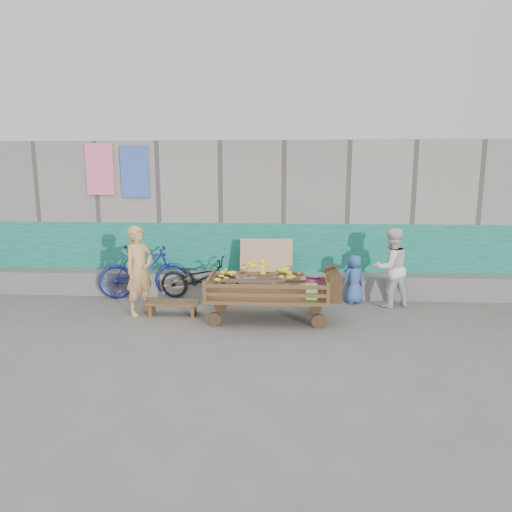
# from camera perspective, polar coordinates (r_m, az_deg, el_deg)

# --- Properties ---
(ground) EXTENTS (80.00, 80.00, 0.00)m
(ground) POSITION_cam_1_polar(r_m,az_deg,el_deg) (6.80, -2.10, -10.13)
(ground) COLOR #5D5B55
(ground) RESTS_ON ground
(building_wall) EXTENTS (12.00, 3.50, 3.00)m
(building_wall) POSITION_cam_1_polar(r_m,az_deg,el_deg) (10.45, 0.07, 5.33)
(building_wall) COLOR gray
(building_wall) RESTS_ON ground
(banana_cart) EXTENTS (2.14, 0.98, 0.91)m
(banana_cart) POSITION_cam_1_polar(r_m,az_deg,el_deg) (7.41, 1.10, -3.40)
(banana_cart) COLOR #542E1F
(banana_cart) RESTS_ON ground
(bench) EXTENTS (0.90, 0.27, 0.22)m
(bench) POSITION_cam_1_polar(r_m,az_deg,el_deg) (7.89, -10.37, -6.13)
(bench) COLOR #542E1F
(bench) RESTS_ON ground
(vendor_man) EXTENTS (0.60, 0.66, 1.52)m
(vendor_man) POSITION_cam_1_polar(r_m,az_deg,el_deg) (7.93, -14.40, -1.77)
(vendor_man) COLOR tan
(vendor_man) RESTS_ON ground
(woman) EXTENTS (0.84, 0.76, 1.42)m
(woman) POSITION_cam_1_polar(r_m,az_deg,el_deg) (8.51, 16.50, -1.38)
(woman) COLOR white
(woman) RESTS_ON ground
(child) EXTENTS (0.53, 0.46, 0.91)m
(child) POSITION_cam_1_polar(r_m,az_deg,el_deg) (8.60, 12.15, -2.84)
(child) COLOR #32569B
(child) RESTS_ON ground
(bicycle_dark) EXTENTS (1.59, 0.68, 0.81)m
(bicycle_dark) POSITION_cam_1_polar(r_m,az_deg,el_deg) (8.77, -7.02, -2.74)
(bicycle_dark) COLOR black
(bicycle_dark) RESTS_ON ground
(bicycle_blue) EXTENTS (1.79, 0.82, 1.04)m
(bicycle_blue) POSITION_cam_1_polar(r_m,az_deg,el_deg) (9.00, -13.79, -1.88)
(bicycle_blue) COLOR navy
(bicycle_blue) RESTS_ON ground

